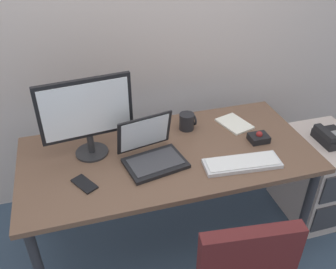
# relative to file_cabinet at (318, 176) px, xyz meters

# --- Properties ---
(ground_plane) EXTENTS (8.00, 8.00, 0.00)m
(ground_plane) POSITION_rel_file_cabinet_xyz_m (-1.10, -0.01, -0.30)
(ground_plane) COLOR #394C62
(back_wall) EXTENTS (6.00, 0.10, 2.80)m
(back_wall) POSITION_rel_file_cabinet_xyz_m (-1.10, 0.72, 1.10)
(back_wall) COLOR beige
(back_wall) RESTS_ON ground
(desk) EXTENTS (1.62, 0.77, 0.75)m
(desk) POSITION_rel_file_cabinet_xyz_m (-1.10, -0.01, 0.37)
(desk) COLOR brown
(desk) RESTS_ON ground
(file_cabinet) EXTENTS (0.42, 0.53, 0.61)m
(file_cabinet) POSITION_rel_file_cabinet_xyz_m (0.00, 0.00, 0.00)
(file_cabinet) COLOR beige
(file_cabinet) RESTS_ON ground
(desk_phone) EXTENTS (0.17, 0.20, 0.09)m
(desk_phone) POSITION_rel_file_cabinet_xyz_m (-0.01, -0.02, 0.34)
(desk_phone) COLOR black
(desk_phone) RESTS_ON file_cabinet
(monitor_main) EXTENTS (0.49, 0.18, 0.45)m
(monitor_main) POSITION_rel_file_cabinet_xyz_m (-1.50, 0.10, 0.70)
(monitor_main) COLOR #262628
(monitor_main) RESTS_ON desk
(keyboard) EXTENTS (0.42, 0.17, 0.03)m
(keyboard) POSITION_rel_file_cabinet_xyz_m (-0.75, -0.23, 0.46)
(keyboard) COLOR silver
(keyboard) RESTS_ON desk
(laptop) EXTENTS (0.36, 0.33, 0.24)m
(laptop) POSITION_rel_file_cabinet_xyz_m (-1.20, -0.05, 0.50)
(laptop) COLOR black
(laptop) RESTS_ON desk
(trackball_mouse) EXTENTS (0.11, 0.09, 0.07)m
(trackball_mouse) POSITION_rel_file_cabinet_xyz_m (-0.56, -0.05, 0.46)
(trackball_mouse) COLOR black
(trackball_mouse) RESTS_ON desk
(coffee_mug) EXTENTS (0.10, 0.09, 0.10)m
(coffee_mug) POSITION_rel_file_cabinet_xyz_m (-0.92, 0.19, 0.49)
(coffee_mug) COLOR black
(coffee_mug) RESTS_ON desk
(paper_notepad) EXTENTS (0.20, 0.24, 0.01)m
(paper_notepad) POSITION_rel_file_cabinet_xyz_m (-0.62, 0.15, 0.45)
(paper_notepad) COLOR white
(paper_notepad) RESTS_ON desk
(cell_phone) EXTENTS (0.13, 0.16, 0.01)m
(cell_phone) POSITION_rel_file_cabinet_xyz_m (-1.57, -0.16, 0.45)
(cell_phone) COLOR black
(cell_phone) RESTS_ON desk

